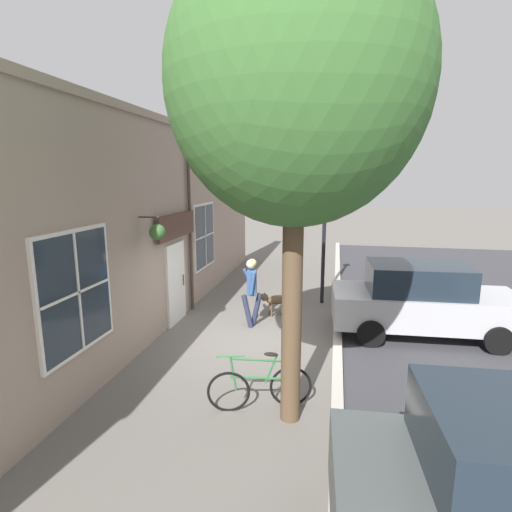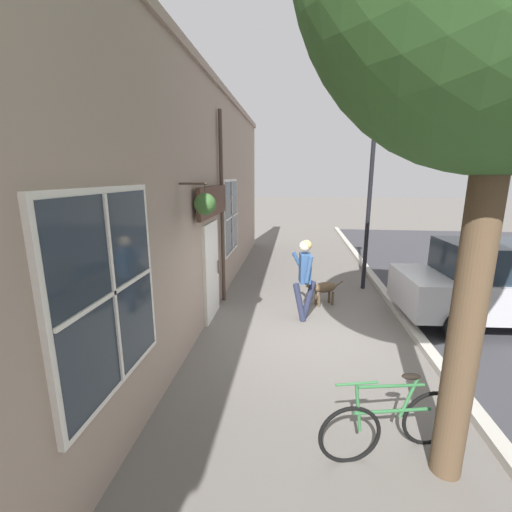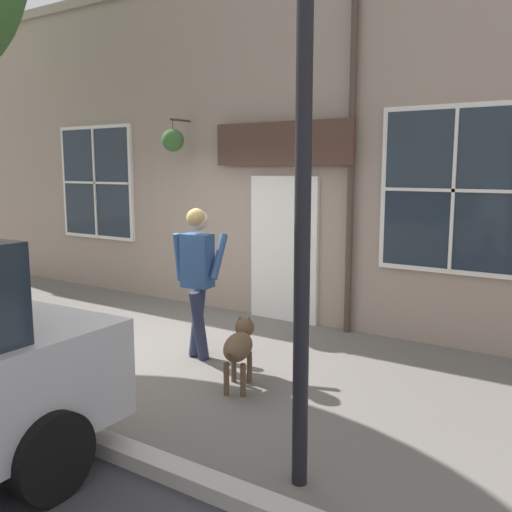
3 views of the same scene
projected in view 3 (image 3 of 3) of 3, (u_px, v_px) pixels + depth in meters
name	position (u px, v px, depth m)	size (l,w,h in m)	color
ground_plane	(140.00, 349.00, 7.05)	(90.00, 90.00, 0.00)	#66605B
storefront_facade	(248.00, 143.00, 8.56)	(0.95, 18.00, 5.16)	gray
pedestrian_walking	(198.00, 268.00, 6.56)	(0.55, 0.55, 1.77)	#282D47
dog_on_leash	(239.00, 345.00, 5.77)	(0.95, 0.52, 0.67)	brown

